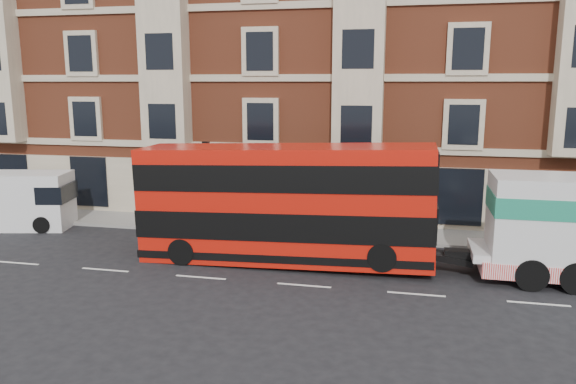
# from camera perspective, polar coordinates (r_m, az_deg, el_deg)

# --- Properties ---
(ground) EXTENTS (120.00, 120.00, 0.00)m
(ground) POSITION_cam_1_polar(r_m,az_deg,el_deg) (20.75, 1.64, -9.47)
(ground) COLOR black
(ground) RESTS_ON ground
(sidewalk) EXTENTS (90.00, 3.00, 0.15)m
(sidewalk) POSITION_cam_1_polar(r_m,az_deg,el_deg) (27.79, 4.56, -3.98)
(sidewalk) COLOR slate
(sidewalk) RESTS_ON ground
(victorian_terrace) EXTENTS (45.00, 12.00, 20.40)m
(victorian_terrace) POSITION_cam_1_polar(r_m,az_deg,el_deg) (34.34, 7.49, 15.65)
(victorian_terrace) COLOR brown
(victorian_terrace) RESTS_ON ground
(lamp_post_west) EXTENTS (0.35, 0.15, 4.35)m
(lamp_post_west) POSITION_cam_1_polar(r_m,az_deg,el_deg) (27.45, -8.25, 1.31)
(lamp_post_west) COLOR black
(lamp_post_west) RESTS_ON sidewalk
(double_decker_bus) EXTENTS (11.84, 2.72, 4.79)m
(double_decker_bus) POSITION_cam_1_polar(r_m,az_deg,el_deg) (22.63, -0.35, -1.02)
(double_decker_bus) COLOR #BC150A
(double_decker_bus) RESTS_ON ground
(box_van) EXTENTS (5.78, 3.29, 2.83)m
(box_van) POSITION_cam_1_polar(r_m,az_deg,el_deg) (31.54, -26.01, -0.81)
(box_van) COLOR silver
(box_van) RESTS_ON ground
(pedestrian) EXTENTS (0.75, 0.72, 1.73)m
(pedestrian) POSITION_cam_1_polar(r_m,az_deg,el_deg) (27.98, -8.63, -1.99)
(pedestrian) COLOR #1B2037
(pedestrian) RESTS_ON sidewalk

